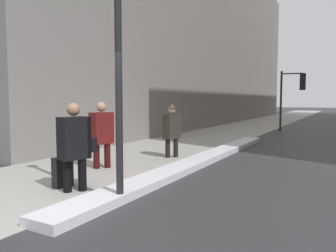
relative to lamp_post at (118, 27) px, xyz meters
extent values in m
plane|color=#2D2D30|center=(-0.39, -0.89, -2.89)|extent=(160.00, 160.00, 0.00)
cube|color=#9E9B93|center=(-2.39, 14.11, -2.89)|extent=(4.00, 80.00, 0.01)
cube|color=silver|center=(-0.20, 3.95, -2.81)|extent=(0.65, 10.97, 0.16)
cube|color=slate|center=(-7.39, 19.11, 3.67)|extent=(6.00, 36.00, 13.13)
cylinder|color=black|center=(0.00, 0.00, -0.59)|extent=(0.12, 0.12, 4.60)
cylinder|color=black|center=(0.00, 14.74, -1.23)|extent=(0.11, 0.11, 3.32)
cylinder|color=black|center=(0.54, 14.78, 0.28)|extent=(1.10, 0.14, 0.07)
cube|color=black|center=(1.09, 14.82, -0.17)|extent=(0.31, 0.22, 0.90)
sphere|color=red|center=(1.09, 14.94, 0.12)|extent=(0.19, 0.19, 0.19)
sphere|color=orange|center=(1.09, 14.94, -0.17)|extent=(0.19, 0.19, 0.19)
sphere|color=green|center=(1.09, 14.94, -0.46)|extent=(0.19, 0.19, 0.19)
cylinder|color=black|center=(-1.05, 0.21, -2.44)|extent=(0.16, 0.16, 0.90)
cylinder|color=black|center=(-1.22, 0.01, -2.44)|extent=(0.16, 0.16, 0.90)
cube|color=black|center=(-1.13, 0.11, -1.87)|extent=(0.44, 0.60, 0.79)
sphere|color=#8C664C|center=(-1.13, 0.11, -1.34)|extent=(0.24, 0.24, 0.24)
cube|color=black|center=(-1.04, 0.47, -2.04)|extent=(0.15, 0.24, 0.28)
cylinder|color=#340C0C|center=(-2.00, 2.11, -2.44)|extent=(0.16, 0.16, 0.90)
cylinder|color=#340C0C|center=(-2.18, 1.91, -2.44)|extent=(0.16, 0.16, 0.90)
cube|color=#561414|center=(-2.09, 2.01, -1.87)|extent=(0.44, 0.61, 0.79)
sphere|color=tan|center=(-2.09, 2.01, -1.34)|extent=(0.24, 0.24, 0.24)
cylinder|color=black|center=(-1.20, 4.33, -2.48)|extent=(0.14, 0.14, 0.83)
cylinder|color=black|center=(-1.37, 4.14, -2.48)|extent=(0.14, 0.14, 0.83)
cube|color=#2D2823|center=(-1.28, 4.23, -1.95)|extent=(0.41, 0.56, 0.72)
sphere|color=beige|center=(-1.28, 4.23, -1.46)|extent=(0.22, 0.22, 0.22)
cylinder|color=#4C3823|center=(-1.28, 4.23, -1.40)|extent=(0.35, 0.35, 0.01)
cone|color=#4C3823|center=(-1.28, 4.23, -1.33)|extent=(0.21, 0.21, 0.13)
cube|color=black|center=(-1.59, 0.23, -2.59)|extent=(0.30, 0.40, 0.60)
cylinder|color=#4C4C51|center=(-1.59, 0.23, -2.12)|extent=(0.02, 0.02, 0.35)
camera|label=1|loc=(3.31, -4.33, -1.17)|focal=35.00mm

